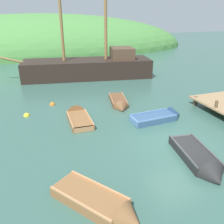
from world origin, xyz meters
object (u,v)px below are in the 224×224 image
object	(u,v)px
rowboat_far	(200,161)
buoy_orange	(52,105)
buoy_yellow	(27,116)
sailing_ship	(89,71)
rowboat_center	(161,118)
rowboat_portside	(78,118)
rowboat_outer_right	(102,206)
rowboat_near_dock	(119,104)

from	to	relation	value
rowboat_far	buoy_orange	size ratio (longest dim) A/B	9.41
rowboat_far	buoy_yellow	distance (m)	10.87
sailing_ship	rowboat_center	world-z (taller)	sailing_ship
sailing_ship	rowboat_far	size ratio (longest dim) A/B	4.20
buoy_orange	rowboat_portside	bearing A→B (deg)	-68.03
rowboat_far	buoy_orange	xyz separation A→B (m)	(-5.42, 9.61, -0.14)
rowboat_portside	buoy_yellow	bearing A→B (deg)	63.03
rowboat_center	buoy_orange	world-z (taller)	rowboat_center
rowboat_far	rowboat_center	bearing A→B (deg)	179.56
buoy_yellow	rowboat_portside	bearing A→B (deg)	-27.91
rowboat_center	buoy_orange	bearing A→B (deg)	138.02
sailing_ship	rowboat_center	size ratio (longest dim) A/B	4.45
rowboat_far	buoy_yellow	xyz separation A→B (m)	(-7.23, 8.12, -0.14)
rowboat_portside	buoy_yellow	distance (m)	3.47
rowboat_outer_right	rowboat_near_dock	world-z (taller)	rowboat_outer_right
rowboat_portside	rowboat_near_dock	world-z (taller)	rowboat_portside
rowboat_far	rowboat_outer_right	bearing A→B (deg)	-69.02
rowboat_center	rowboat_near_dock	bearing A→B (deg)	111.97
rowboat_outer_right	rowboat_center	distance (m)	8.09
rowboat_portside	buoy_orange	distance (m)	3.35
sailing_ship	buoy_yellow	xyz separation A→B (m)	(-6.30, -8.21, -0.70)
rowboat_center	buoy_yellow	size ratio (longest dim) A/B	8.67
buoy_orange	buoy_yellow	bearing A→B (deg)	-140.55
rowboat_near_dock	buoy_orange	distance (m)	4.88
rowboat_outer_right	rowboat_center	xyz separation A→B (m)	(5.63, 5.81, -0.01)
sailing_ship	rowboat_outer_right	size ratio (longest dim) A/B	4.46
sailing_ship	rowboat_outer_right	bearing A→B (deg)	86.22
rowboat_outer_right	buoy_orange	world-z (taller)	rowboat_outer_right
rowboat_outer_right	rowboat_center	world-z (taller)	rowboat_outer_right
rowboat_near_dock	rowboat_center	xyz separation A→B (m)	(1.56, -3.26, 0.04)
rowboat_outer_right	rowboat_portside	size ratio (longest dim) A/B	1.08
rowboat_near_dock	buoy_orange	bearing A→B (deg)	-98.02
sailing_ship	buoy_orange	distance (m)	8.11
rowboat_outer_right	rowboat_near_dock	xyz separation A→B (m)	(4.07, 9.07, -0.04)
buoy_orange	sailing_ship	bearing A→B (deg)	56.25
rowboat_far	rowboat_center	distance (m)	4.79
rowboat_portside	rowboat_near_dock	size ratio (longest dim) A/B	0.93
buoy_yellow	sailing_ship	bearing A→B (deg)	52.50
rowboat_portside	buoy_orange	world-z (taller)	rowboat_portside
rowboat_center	buoy_orange	xyz separation A→B (m)	(-6.17, 4.87, -0.13)
rowboat_portside	rowboat_near_dock	distance (m)	3.67
rowboat_portside	buoy_yellow	size ratio (longest dim) A/B	7.96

